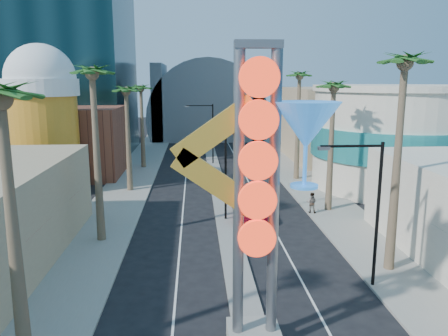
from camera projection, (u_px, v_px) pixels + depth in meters
sidewalk_west at (132, 180)px, 49.13m from camera, size 5.00×100.00×0.15m
sidewalk_east at (298, 177)px, 50.38m from camera, size 5.00×100.00×0.15m
median at (215, 173)px, 52.69m from camera, size 1.60×84.00×0.15m
brick_filler_west at (78, 142)px, 50.86m from camera, size 10.00×10.00×8.00m
filler_east at (323, 123)px, 62.54m from camera, size 10.00×20.00×10.00m
beer_mug at (43, 114)px, 42.21m from camera, size 7.00×7.00×14.50m
turquoise_building at (393, 138)px, 45.02m from camera, size 16.60×16.60×10.60m
canopy at (207, 115)px, 85.10m from camera, size 22.00×16.00×22.00m
neon_sign at (277, 179)px, 17.05m from camera, size 6.53×2.60×12.55m
streetlight_0 at (233, 161)px, 34.17m from camera, size 3.79×0.25×8.00m
streetlight_1 at (209, 128)px, 57.57m from camera, size 3.79×0.25×8.00m
streetlight_2 at (370, 202)px, 22.85m from camera, size 3.45×0.25×8.00m
palm_0 at (1, 115)px, 14.94m from camera, size 2.40×2.40×11.70m
palm_1 at (93, 84)px, 28.45m from camera, size 2.40×2.40×12.70m
palm_2 at (126, 97)px, 42.41m from camera, size 2.40×2.40×11.20m
palm_3 at (141, 93)px, 54.14m from camera, size 2.40×2.40×11.20m
palm_5 at (404, 77)px, 23.68m from camera, size 2.40×2.40×13.20m
palm_6 at (334, 94)px, 35.68m from camera, size 2.40×2.40×11.70m
palm_7 at (299, 82)px, 47.24m from camera, size 2.40×2.40×12.70m
red_pickup at (251, 209)px, 35.42m from camera, size 3.17×6.14×1.65m
pedestrian_b at (312, 203)px, 36.51m from camera, size 1.03×0.92×1.74m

